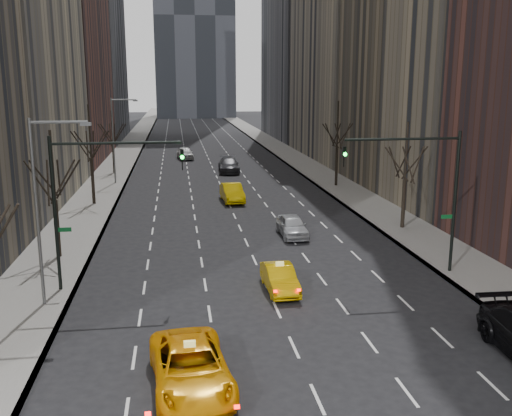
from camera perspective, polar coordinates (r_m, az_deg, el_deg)
name	(u,v)px	position (r m, az deg, el deg)	size (l,w,h in m)	color
ground	(317,399)	(20.94, 6.16, -18.46)	(400.00, 400.00, 0.00)	black
sidewalk_left	(125,155)	(88.36, -12.98, 5.20)	(4.50, 320.00, 0.15)	slate
sidewalk_right	(285,152)	(89.63, 2.89, 5.60)	(4.50, 320.00, 0.15)	slate
tree_lw_b	(55,200)	(36.82, -19.45, 0.75)	(3.36, 3.50, 7.82)	black
tree_lw_c	(91,160)	(52.34, -16.13, 4.61)	(3.36, 3.50, 8.74)	black
tree_lw_d	(113,144)	(70.14, -14.11, 6.21)	(3.36, 3.50, 7.36)	black
tree_rw_b	(405,180)	(43.31, 14.66, 2.72)	(3.36, 3.50, 7.82)	black
tree_rw_c	(337,148)	(60.11, 8.11, 5.93)	(3.36, 3.50, 8.74)	black
traffic_mast_left	(88,188)	(30.18, -16.49, 1.92)	(6.69, 0.39, 8.00)	black
traffic_mast_right	(428,180)	(32.84, 16.79, 2.72)	(6.69, 0.39, 8.00)	black
streetlight_near	(43,194)	(28.55, -20.51, 1.33)	(2.83, 0.22, 9.00)	slate
streetlight_far	(116,132)	(62.90, -13.80, 7.43)	(2.83, 0.22, 9.00)	slate
taxi_suv	(191,368)	(21.17, -6.53, -15.59)	(2.68, 5.81, 1.62)	orange
taxi_sedan	(280,278)	(30.16, 2.38, -7.03)	(1.44, 4.14, 1.36)	#DDA804
silver_sedan_ahead	(292,226)	(40.67, 3.63, -1.78)	(1.79, 4.44, 1.51)	#AAADB2
far_taxi	(232,193)	(52.40, -2.40, 1.53)	(1.74, 4.98, 1.64)	yellow
far_suv_grey	(229,165)	(69.70, -2.74, 4.30)	(2.45, 6.03, 1.75)	#29292E
far_car_white	(185,153)	(82.40, -7.12, 5.47)	(2.03, 5.06, 1.72)	silver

